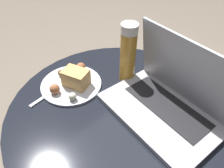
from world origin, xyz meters
The scene contains 5 objects.
table centered at (0.00, 0.00, 0.43)m, with size 0.74×0.74×0.57m.
laptop centered at (0.11, 0.10, 0.62)m, with size 0.39×0.27×0.24m.
beer_glass centered at (-0.09, 0.13, 0.69)m, with size 0.06×0.06×0.22m.
snack_plate centered at (-0.20, -0.04, 0.59)m, with size 0.22×0.22×0.07m.
fork centered at (-0.22, -0.12, 0.58)m, with size 0.04×0.16×0.00m.
Camera 1 is at (0.33, -0.35, 1.12)m, focal length 35.00 mm.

